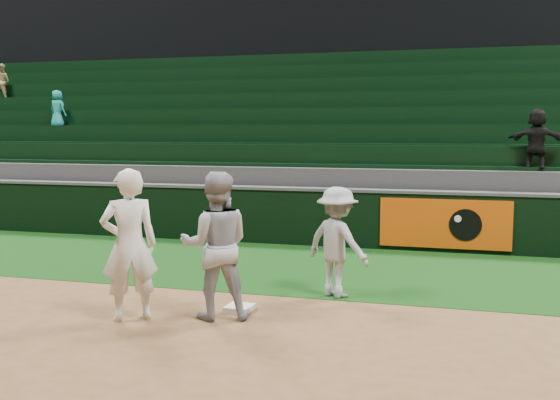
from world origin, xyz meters
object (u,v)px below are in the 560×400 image
(first_base, at_px, (240,308))
(base_coach, at_px, (337,242))
(first_baseman, at_px, (129,245))
(baserunner, at_px, (216,245))

(first_base, height_order, base_coach, base_coach)
(first_baseman, xyz_separation_m, base_coach, (2.42, 1.84, -0.17))
(first_baseman, height_order, base_coach, first_baseman)
(base_coach, bearing_deg, first_base, 71.96)
(base_coach, bearing_deg, first_baseman, 65.89)
(baserunner, height_order, base_coach, baserunner)
(first_base, distance_m, baserunner, 1.02)
(first_base, bearing_deg, base_coach, 43.27)
(first_baseman, bearing_deg, first_base, 176.32)
(first_base, distance_m, base_coach, 1.79)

